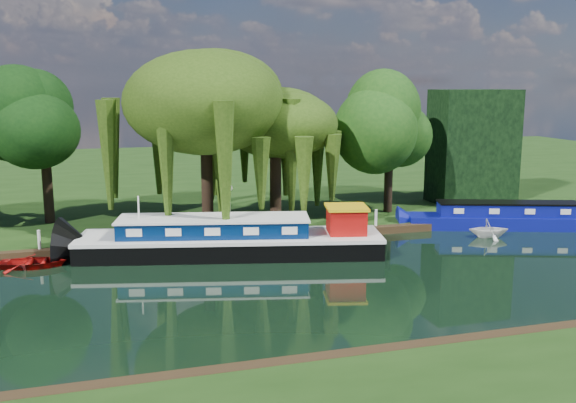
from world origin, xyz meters
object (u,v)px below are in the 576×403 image
object	(u,v)px
narrowboat	(508,218)
red_dinghy	(33,267)
dutch_barge	(233,240)
white_cruiser	(488,237)

from	to	relation	value
narrowboat	red_dinghy	size ratio (longest dim) A/B	3.84
dutch_barge	red_dinghy	world-z (taller)	dutch_barge
red_dinghy	white_cruiser	size ratio (longest dim) A/B	1.38
dutch_barge	narrowboat	xyz separation A→B (m)	(17.68, 1.29, -0.19)
dutch_barge	narrowboat	size ratio (longest dim) A/B	1.32
narrowboat	red_dinghy	world-z (taller)	narrowboat
dutch_barge	red_dinghy	xyz separation A→B (m)	(-9.96, 0.60, -0.83)
narrowboat	red_dinghy	xyz separation A→B (m)	(-27.64, -0.69, -0.64)
dutch_barge	white_cruiser	size ratio (longest dim) A/B	7.02
narrowboat	white_cruiser	distance (m)	3.15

